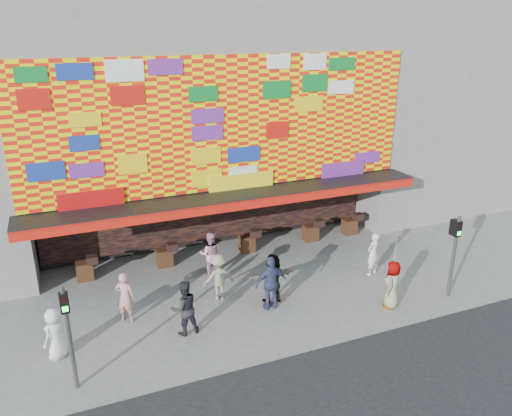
# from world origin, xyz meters

# --- Properties ---
(ground) EXTENTS (90.00, 90.00, 0.00)m
(ground) POSITION_xyz_m (0.00, 0.00, 0.00)
(ground) COLOR slate
(ground) RESTS_ON ground
(shop_building) EXTENTS (15.20, 9.40, 10.00)m
(shop_building) POSITION_xyz_m (0.00, 8.18, 5.23)
(shop_building) COLOR gray
(shop_building) RESTS_ON ground
(neighbor_right) EXTENTS (11.00, 8.00, 12.00)m
(neighbor_right) POSITION_xyz_m (13.00, 8.00, 6.00)
(neighbor_right) COLOR gray
(neighbor_right) RESTS_ON ground
(signal_left) EXTENTS (0.22, 0.20, 3.00)m
(signal_left) POSITION_xyz_m (-6.20, -1.50, 1.86)
(signal_left) COLOR #59595B
(signal_left) RESTS_ON ground
(signal_right) EXTENTS (0.22, 0.20, 3.00)m
(signal_right) POSITION_xyz_m (6.20, -1.50, 1.86)
(signal_right) COLOR #59595B
(signal_right) RESTS_ON ground
(ped_a) EXTENTS (0.89, 0.89, 1.56)m
(ped_a) POSITION_xyz_m (-6.60, 0.05, 0.78)
(ped_a) COLOR white
(ped_a) RESTS_ON ground
(ped_b) EXTENTS (0.75, 0.68, 1.72)m
(ped_b) POSITION_xyz_m (-4.47, 1.20, 0.86)
(ped_b) COLOR tan
(ped_b) RESTS_ON ground
(ped_c) EXTENTS (0.91, 0.74, 1.77)m
(ped_c) POSITION_xyz_m (-2.91, -0.18, 0.88)
(ped_c) COLOR black
(ped_c) RESTS_ON ground
(ped_d) EXTENTS (1.12, 0.68, 1.67)m
(ped_d) POSITION_xyz_m (-1.30, 1.38, 0.84)
(ped_d) COLOR gray
(ped_d) RESTS_ON ground
(ped_e) EXTENTS (1.12, 0.48, 1.90)m
(ped_e) POSITION_xyz_m (0.10, 0.11, 0.95)
(ped_e) COLOR #373C60
(ped_e) RESTS_ON ground
(ped_f) EXTENTS (1.64, 0.54, 1.76)m
(ped_f) POSITION_xyz_m (0.35, 0.53, 0.88)
(ped_f) COLOR gray
(ped_f) RESTS_ON ground
(ped_g) EXTENTS (0.96, 0.93, 1.66)m
(ped_g) POSITION_xyz_m (3.90, -1.30, 0.83)
(ped_g) COLOR gray
(ped_g) RESTS_ON ground
(ped_h) EXTENTS (0.72, 0.60, 1.68)m
(ped_h) POSITION_xyz_m (4.66, 0.91, 0.84)
(ped_h) COLOR silver
(ped_h) RESTS_ON ground
(ped_i) EXTENTS (1.02, 0.90, 1.75)m
(ped_i) POSITION_xyz_m (-1.04, 3.18, 0.87)
(ped_i) COLOR pink
(ped_i) RESTS_ON ground
(parasol) EXTENTS (1.21, 1.23, 1.92)m
(parasol) POSITION_xyz_m (3.90, -1.30, 2.18)
(parasol) COLOR #D5B686
(parasol) RESTS_ON ground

